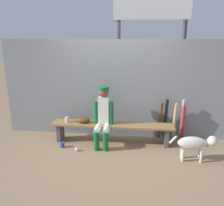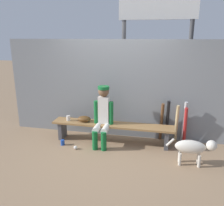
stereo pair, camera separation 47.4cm
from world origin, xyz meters
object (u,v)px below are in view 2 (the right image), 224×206
(bat_aluminum_black, at_px, (167,121))
(bat_wood_dark, at_px, (161,122))
(cup_on_bench, at_px, (68,118))
(player_seated, at_px, (103,114))
(cup_on_ground, at_px, (63,142))
(bat_aluminum_silver, at_px, (184,122))
(scoreboard, at_px, (160,23))
(dog, at_px, (194,147))
(baseball, at_px, (75,147))
(bat_aluminum_red, at_px, (185,126))
(dugout_bench, at_px, (112,128))
(baseball_glove, at_px, (84,119))
(bat_wood_natural, at_px, (176,124))

(bat_aluminum_black, bearing_deg, bat_wood_dark, -175.14)
(bat_wood_dark, distance_m, cup_on_bench, 2.00)
(player_seated, bearing_deg, bat_wood_dark, 18.92)
(cup_on_ground, bearing_deg, bat_wood_dark, 18.03)
(bat_aluminum_black, distance_m, bat_aluminum_silver, 0.34)
(bat_aluminum_black, distance_m, scoreboard, 2.24)
(bat_aluminum_silver, xyz_separation_m, dog, (0.11, -0.88, -0.12))
(bat_aluminum_black, height_order, dog, bat_aluminum_black)
(cup_on_ground, distance_m, cup_on_bench, 0.54)
(baseball, distance_m, cup_on_bench, 0.71)
(bat_aluminum_red, relative_size, cup_on_ground, 7.32)
(dugout_bench, distance_m, bat_aluminum_red, 1.51)
(baseball_glove, xyz_separation_m, bat_aluminum_black, (1.73, 0.31, -0.02))
(baseball, relative_size, dog, 0.09)
(dugout_bench, height_order, dog, dog)
(baseball_glove, bearing_deg, bat_aluminum_red, 6.68)
(dugout_bench, xyz_separation_m, player_seated, (-0.17, -0.10, 0.31))
(baseball, height_order, cup_on_bench, cup_on_bench)
(bat_wood_dark, relative_size, baseball, 11.74)
(bat_wood_dark, distance_m, bat_aluminum_red, 0.48)
(dugout_bench, height_order, baseball_glove, baseball_glove)
(player_seated, bearing_deg, baseball, -142.21)
(baseball_glove, relative_size, bat_wood_natural, 0.34)
(baseball_glove, distance_m, cup_on_ground, 0.66)
(dugout_bench, bearing_deg, dog, -20.25)
(player_seated, bearing_deg, cup_on_ground, -163.30)
(bat_wood_dark, relative_size, bat_aluminum_red, 1.08)
(bat_wood_dark, distance_m, bat_wood_natural, 0.31)
(bat_aluminum_black, height_order, baseball, bat_aluminum_black)
(baseball_glove, relative_size, dog, 0.33)
(bat_wood_dark, relative_size, dog, 1.03)
(bat_aluminum_red, bearing_deg, cup_on_ground, -166.58)
(dugout_bench, relative_size, bat_aluminum_red, 3.16)
(bat_wood_dark, height_order, bat_wood_natural, bat_wood_dark)
(player_seated, distance_m, bat_aluminum_red, 1.71)
(bat_aluminum_silver, relative_size, dog, 1.09)
(bat_wood_dark, bearing_deg, scoreboard, 99.67)
(scoreboard, bearing_deg, bat_aluminum_silver, -57.23)
(baseball_glove, bearing_deg, scoreboard, 41.12)
(bat_wood_dark, distance_m, scoreboard, 2.26)
(baseball_glove, distance_m, bat_aluminum_red, 2.11)
(dugout_bench, xyz_separation_m, bat_wood_natural, (1.31, 0.28, 0.08))
(bat_wood_dark, relative_size, bat_wood_natural, 1.04)
(bat_wood_dark, bearing_deg, bat_aluminum_red, -6.86)
(bat_aluminum_red, bearing_deg, scoreboard, 122.25)
(bat_aluminum_silver, relative_size, cup_on_bench, 8.32)
(bat_wood_natural, bearing_deg, baseball, -159.04)
(bat_wood_dark, distance_m, dog, 1.05)
(player_seated, distance_m, baseball, 0.85)
(baseball_glove, relative_size, cup_on_ground, 2.55)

